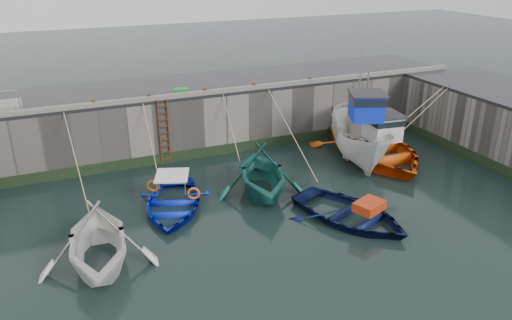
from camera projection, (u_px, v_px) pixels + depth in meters
name	position (u px, v px, depth m)	size (l,w,h in m)	color
ground	(297.00, 261.00, 16.68)	(120.00, 120.00, 0.00)	black
quay_back	(190.00, 114.00, 26.70)	(30.00, 5.00, 3.00)	slate
road_back	(188.00, 86.00, 26.09)	(30.00, 5.00, 0.16)	black
kerb_back	(201.00, 93.00, 24.02)	(30.00, 0.30, 0.20)	slate
algae_back	(205.00, 152.00, 25.03)	(30.00, 0.08, 0.50)	black
algae_right	(502.00, 169.00, 23.05)	(0.08, 15.00, 0.50)	black
ladder	(164.00, 133.00, 23.74)	(0.51, 0.08, 3.20)	#3F1E0F
boat_near_white	(100.00, 264.00, 16.51)	(4.10, 4.75, 2.50)	silver
boat_near_white_rope	(85.00, 200.00, 20.79)	(0.04, 5.72, 3.10)	tan
boat_near_blue	(173.00, 208.00, 20.08)	(3.28, 4.59, 0.95)	#0C23BF
boat_near_blue_rope	(153.00, 174.00, 23.15)	(0.04, 3.44, 3.10)	tan
boat_near_blacktrim	(261.00, 193.00, 21.40)	(4.06, 4.71, 2.48)	#1B6157
boat_near_blacktrim_rope	(231.00, 162.00, 24.51)	(0.04, 3.50, 3.10)	tan
boat_near_navy	(350.00, 220.00, 19.24)	(3.51, 4.92, 1.02)	#091138
boat_near_navy_rope	(287.00, 168.00, 23.83)	(0.04, 6.38, 3.10)	tan
boat_far_white	(361.00, 138.00, 24.46)	(4.95, 7.22, 5.61)	silver
boat_far_orange	(374.00, 148.00, 24.97)	(6.01, 7.85, 4.51)	#DB4A0B
fish_crate	(181.00, 91.00, 24.22)	(0.65, 0.38, 0.27)	#1A9328
railing	(2.00, 105.00, 21.74)	(1.60, 1.05, 1.00)	#A5A8AD
bollard_a	(94.00, 103.00, 22.28)	(0.18, 0.18, 0.28)	#3F1E0F
bollard_b	(149.00, 97.00, 23.18)	(0.18, 0.18, 0.28)	#3F1E0F
bollard_c	(205.00, 91.00, 24.17)	(0.18, 0.18, 0.28)	#3F1E0F
bollard_d	(254.00, 86.00, 25.11)	(0.18, 0.18, 0.28)	#3F1E0F
bollard_e	(310.00, 80.00, 26.27)	(0.18, 0.18, 0.28)	#3F1E0F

